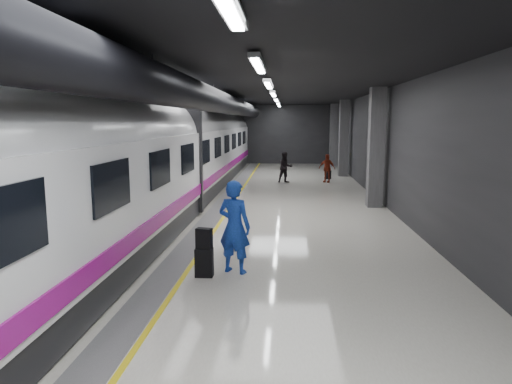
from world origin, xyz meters
name	(u,v)px	position (x,y,z in m)	size (l,w,h in m)	color
ground	(252,215)	(0.00, 0.00, 0.00)	(40.00, 40.00, 0.00)	silver
platform_hall	(246,113)	(-0.29, 0.96, 3.54)	(10.02, 40.02, 4.51)	black
train	(159,156)	(-3.25, 0.00, 2.07)	(3.05, 38.00, 4.05)	black
traveler_main	(234,227)	(0.09, -6.06, 1.01)	(0.74, 0.48, 2.02)	#1A3AC3
suitcase_main	(204,262)	(-0.52, -6.38, 0.30)	(0.37, 0.24, 0.61)	black
shoulder_bag	(204,238)	(-0.51, -6.39, 0.83)	(0.33, 0.17, 0.44)	black
traveler_far_a	(285,167)	(1.11, 8.71, 0.83)	(0.80, 0.63, 1.66)	black
traveler_far_b	(327,168)	(3.34, 9.05, 0.76)	(0.89, 0.37, 1.52)	maroon
suitcase_far	(328,175)	(3.54, 10.49, 0.24)	(0.32, 0.21, 0.47)	black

